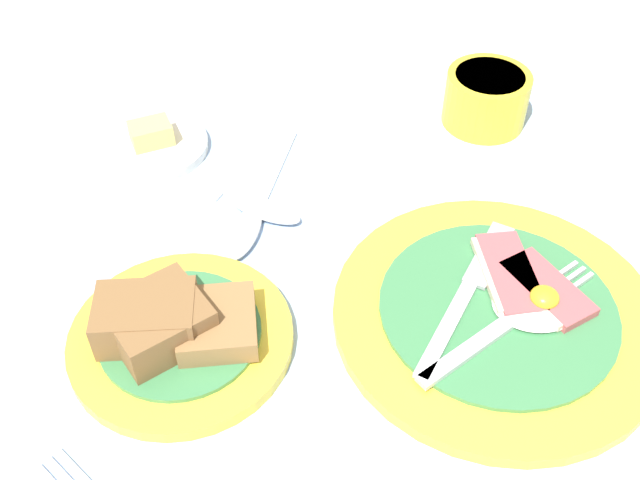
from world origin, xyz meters
The scene contains 7 objects.
ground_plane centered at (0.00, 0.00, 0.00)m, with size 3.00×3.00×0.00m, color #93B2DB.
breakfast_plate centered at (0.09, 0.01, 0.01)m, with size 0.26×0.26×0.03m.
bread_plate centered at (-0.16, 0.04, 0.02)m, with size 0.17×0.17×0.05m.
sugar_cup centered at (0.17, 0.27, 0.03)m, with size 0.09×0.09×0.06m.
butter_dish centered at (-0.17, 0.29, 0.01)m, with size 0.11×0.11×0.03m.
teaspoon_by_saucer centered at (-0.10, 0.19, 0.01)m, with size 0.16×0.13×0.01m.
teaspoon_near_cup centered at (-0.09, 0.17, 0.01)m, with size 0.10×0.18×0.01m.
Camera 1 is at (-0.12, -0.33, 0.47)m, focal length 42.00 mm.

